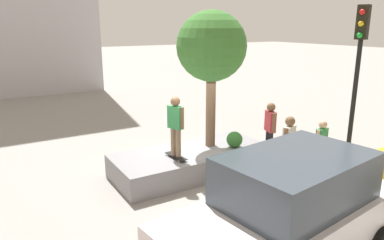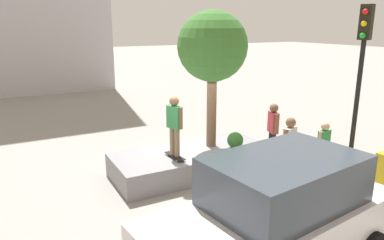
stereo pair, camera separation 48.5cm
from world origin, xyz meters
TOP-DOWN VIEW (x-y plane):
  - ground_plane at (0.00, 0.00)m, footprint 120.00×120.00m
  - planter_ledge at (0.01, 0.07)m, footprint 4.47×1.91m
  - plaza_tree at (-0.69, -0.06)m, footprint 1.96×1.96m
  - boxwood_shrub at (-1.20, 0.44)m, footprint 0.47×0.47m
  - skateboard at (0.69, 0.37)m, footprint 0.28×0.82m
  - skateboarder at (0.69, 0.37)m, footprint 0.31×0.52m
  - police_car at (0.86, 4.55)m, footprint 4.66×2.54m
  - traffic_light_median at (-3.54, 2.50)m, footprint 0.37×0.34m
  - pedestrian_crossing at (-3.18, 1.89)m, footprint 0.50×0.25m
  - bystander_watching at (-2.78, 0.22)m, footprint 0.34×0.56m
  - passerby_with_bag at (-2.09, 1.69)m, footprint 0.55×0.35m

SIDE VIEW (x-z plane):
  - ground_plane at x=0.00m, z-range 0.00..0.00m
  - planter_ledge at x=0.01m, z-range 0.00..0.64m
  - skateboard at x=0.69m, z-range 0.66..0.73m
  - pedestrian_crossing at x=-3.18m, z-range 0.12..1.62m
  - boxwood_shrub at x=-1.20m, z-range 0.64..1.11m
  - passerby_with_bag at x=-2.09m, z-range 0.13..1.86m
  - bystander_watching at x=-2.78m, z-range 0.14..1.88m
  - police_car at x=0.86m, z-range 0.02..2.09m
  - skateboarder at x=0.69m, z-range 0.84..2.45m
  - traffic_light_median at x=-3.54m, z-range 0.83..5.41m
  - plaza_tree at x=-0.69m, z-range 1.55..5.41m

